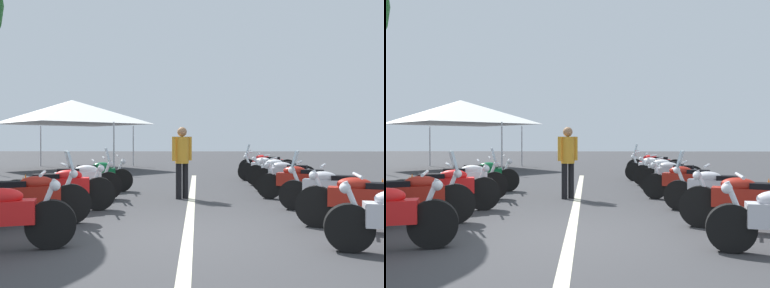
# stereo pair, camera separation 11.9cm
# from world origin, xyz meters

# --- Properties ---
(ground_plane) EXTENTS (80.00, 80.00, 0.00)m
(ground_plane) POSITION_xyz_m (0.00, 0.00, 0.00)
(ground_plane) COLOR #38383A
(lane_centre_stripe) EXTENTS (14.24, 0.16, 0.01)m
(lane_centre_stripe) POSITION_xyz_m (2.65, 0.00, 0.00)
(lane_centre_stripe) COLOR beige
(lane_centre_stripe) RESTS_ON ground_plane
(motorcycle_left_row_1) EXTENTS (1.07, 1.94, 1.23)m
(motorcycle_left_row_1) POSITION_xyz_m (0.57, 2.59, 0.48)
(motorcycle_left_row_1) COLOR black
(motorcycle_left_row_1) RESTS_ON ground_plane
(motorcycle_left_row_2) EXTENTS (0.90, 2.11, 1.01)m
(motorcycle_left_row_2) POSITION_xyz_m (1.94, 2.53, 0.46)
(motorcycle_left_row_2) COLOR black
(motorcycle_left_row_2) RESTS_ON ground_plane
(motorcycle_left_row_3) EXTENTS (0.84, 1.96, 1.21)m
(motorcycle_left_row_3) POSITION_xyz_m (3.42, 2.58, 0.47)
(motorcycle_left_row_3) COLOR black
(motorcycle_left_row_3) RESTS_ON ground_plane
(motorcycle_left_row_4) EXTENTS (0.76, 1.97, 0.99)m
(motorcycle_left_row_4) POSITION_xyz_m (4.86, 2.57, 0.45)
(motorcycle_left_row_4) COLOR black
(motorcycle_left_row_4) RESTS_ON ground_plane
(motorcycle_right_row_1) EXTENTS (1.02, 2.05, 1.01)m
(motorcycle_right_row_1) POSITION_xyz_m (0.42, -2.73, 0.47)
(motorcycle_right_row_1) COLOR black
(motorcycle_right_row_1) RESTS_ON ground_plane
(motorcycle_right_row_2) EXTENTS (0.99, 1.97, 1.19)m
(motorcycle_right_row_2) POSITION_xyz_m (2.01, -2.72, 0.46)
(motorcycle_right_row_2) COLOR black
(motorcycle_right_row_2) RESTS_ON ground_plane
(motorcycle_right_row_3) EXTENTS (1.04, 2.01, 0.98)m
(motorcycle_right_row_3) POSITION_xyz_m (3.48, -2.53, 0.45)
(motorcycle_right_row_3) COLOR black
(motorcycle_right_row_3) RESTS_ON ground_plane
(motorcycle_right_row_4) EXTENTS (1.00, 1.89, 1.00)m
(motorcycle_right_row_4) POSITION_xyz_m (4.80, -2.52, 0.46)
(motorcycle_right_row_4) COLOR black
(motorcycle_right_row_4) RESTS_ON ground_plane
(motorcycle_right_row_5) EXTENTS (0.86, 2.07, 1.00)m
(motorcycle_right_row_5) POSITION_xyz_m (6.32, -2.61, 0.45)
(motorcycle_right_row_5) COLOR black
(motorcycle_right_row_5) RESTS_ON ground_plane
(motorcycle_right_row_6) EXTENTS (1.00, 1.98, 0.99)m
(motorcycle_right_row_6) POSITION_xyz_m (7.61, -2.47, 0.45)
(motorcycle_right_row_6) COLOR black
(motorcycle_right_row_6) RESTS_ON ground_plane
(motorcycle_right_row_7) EXTENTS (0.80, 2.10, 1.23)m
(motorcycle_right_row_7) POSITION_xyz_m (9.13, -2.69, 0.48)
(motorcycle_right_row_7) COLOR black
(motorcycle_right_row_7) RESTS_ON ground_plane
(traffic_cone_0) EXTENTS (0.36, 0.36, 0.61)m
(traffic_cone_0) POSITION_xyz_m (2.58, -3.98, 0.29)
(traffic_cone_0) COLOR orange
(traffic_cone_0) RESTS_ON ground_plane
(traffic_cone_1) EXTENTS (0.36, 0.36, 0.61)m
(traffic_cone_1) POSITION_xyz_m (3.47, 3.86, 0.29)
(traffic_cone_1) COLOR orange
(traffic_cone_1) RESTS_ON ground_plane
(traffic_cone_2) EXTENTS (0.36, 0.36, 0.61)m
(traffic_cone_2) POSITION_xyz_m (2.80, 3.62, 0.29)
(traffic_cone_2) COLOR orange
(traffic_cone_2) RESTS_ON ground_plane
(bystander_0) EXTENTS (0.33, 0.46, 1.70)m
(bystander_0) POSITION_xyz_m (3.73, 0.23, 1.00)
(bystander_0) COLOR black
(bystander_0) RESTS_ON ground_plane
(event_tent) EXTENTS (5.36, 5.36, 3.20)m
(event_tent) POSITION_xyz_m (12.58, 5.61, 2.65)
(event_tent) COLOR white
(event_tent) RESTS_ON ground_plane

